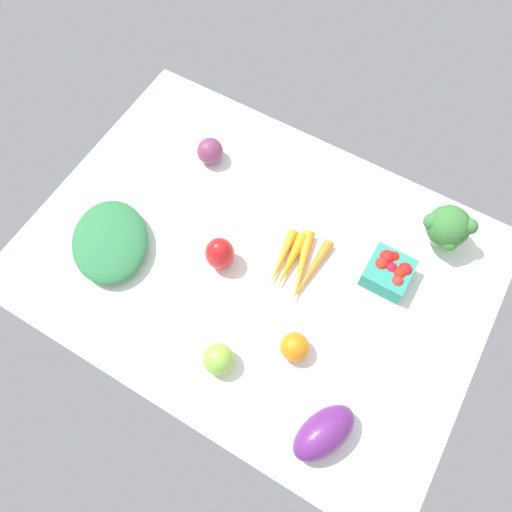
{
  "coord_description": "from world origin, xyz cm",
  "views": [
    {
      "loc": [
        -24.22,
        41.38,
        104.91
      ],
      "look_at": [
        0.0,
        0.0,
        4.0
      ],
      "focal_mm": 34.77,
      "sensor_mm": 36.0,
      "label": 1
    }
  ],
  "objects_px": {
    "bell_pepper_red": "(220,253)",
    "eggplant": "(324,433)",
    "heirloom_tomato_green": "(218,359)",
    "heirloom_tomato_orange": "(295,347)",
    "red_onion_near_basket": "(210,151)",
    "berry_basket": "(389,271)",
    "carrot_bunch": "(297,265)",
    "broccoli_head": "(448,227)",
    "leafy_greens_clump": "(110,241)"
  },
  "relations": [
    {
      "from": "bell_pepper_red",
      "to": "heirloom_tomato_green",
      "type": "xyz_separation_m",
      "value": [
        -0.12,
        0.2,
        -0.01
      ]
    },
    {
      "from": "berry_basket",
      "to": "bell_pepper_red",
      "type": "bearing_deg",
      "value": 24.66
    },
    {
      "from": "berry_basket",
      "to": "carrot_bunch",
      "type": "xyz_separation_m",
      "value": [
        0.19,
        0.08,
        -0.02
      ]
    },
    {
      "from": "bell_pepper_red",
      "to": "berry_basket",
      "type": "bearing_deg",
      "value": -155.34
    },
    {
      "from": "heirloom_tomato_green",
      "to": "carrot_bunch",
      "type": "xyz_separation_m",
      "value": [
        -0.04,
        -0.27,
        -0.02
      ]
    },
    {
      "from": "bell_pepper_red",
      "to": "eggplant",
      "type": "relative_size",
      "value": 0.64
    },
    {
      "from": "broccoli_head",
      "to": "leafy_greens_clump",
      "type": "bearing_deg",
      "value": 31.44
    },
    {
      "from": "red_onion_near_basket",
      "to": "heirloom_tomato_green",
      "type": "xyz_separation_m",
      "value": [
        -0.29,
        0.43,
        0.0
      ]
    },
    {
      "from": "berry_basket",
      "to": "bell_pepper_red",
      "type": "xyz_separation_m",
      "value": [
        0.34,
        0.16,
        0.01
      ]
    },
    {
      "from": "leafy_greens_clump",
      "to": "heirloom_tomato_green",
      "type": "relative_size",
      "value": 3.25
    },
    {
      "from": "red_onion_near_basket",
      "to": "carrot_bunch",
      "type": "relative_size",
      "value": 0.36
    },
    {
      "from": "eggplant",
      "to": "carrot_bunch",
      "type": "distance_m",
      "value": 0.36
    },
    {
      "from": "eggplant",
      "to": "leafy_greens_clump",
      "type": "bearing_deg",
      "value": -79.15
    },
    {
      "from": "bell_pepper_red",
      "to": "heirloom_tomato_orange",
      "type": "xyz_separation_m",
      "value": [
        -0.24,
        0.1,
        -0.01
      ]
    },
    {
      "from": "heirloom_tomato_green",
      "to": "bell_pepper_red",
      "type": "bearing_deg",
      "value": -58.88
    },
    {
      "from": "leafy_greens_clump",
      "to": "heirloom_tomato_orange",
      "type": "xyz_separation_m",
      "value": [
        -0.48,
        0.0,
        0.0
      ]
    },
    {
      "from": "broccoli_head",
      "to": "eggplant",
      "type": "bearing_deg",
      "value": 85.7
    },
    {
      "from": "heirloom_tomato_green",
      "to": "leafy_greens_clump",
      "type": "bearing_deg",
      "value": -16.4
    },
    {
      "from": "heirloom_tomato_orange",
      "to": "red_onion_near_basket",
      "type": "bearing_deg",
      "value": -38.32
    },
    {
      "from": "carrot_bunch",
      "to": "red_onion_near_basket",
      "type": "bearing_deg",
      "value": -25.46
    },
    {
      "from": "berry_basket",
      "to": "leafy_greens_clump",
      "type": "height_order",
      "value": "berry_basket"
    },
    {
      "from": "berry_basket",
      "to": "heirloom_tomato_orange",
      "type": "relative_size",
      "value": 1.54
    },
    {
      "from": "heirloom_tomato_green",
      "to": "heirloom_tomato_orange",
      "type": "xyz_separation_m",
      "value": [
        -0.12,
        -0.1,
        -0.0
      ]
    },
    {
      "from": "berry_basket",
      "to": "bell_pepper_red",
      "type": "distance_m",
      "value": 0.38
    },
    {
      "from": "eggplant",
      "to": "heirloom_tomato_orange",
      "type": "distance_m",
      "value": 0.18
    },
    {
      "from": "berry_basket",
      "to": "carrot_bunch",
      "type": "distance_m",
      "value": 0.2
    },
    {
      "from": "berry_basket",
      "to": "broccoli_head",
      "type": "relative_size",
      "value": 0.8
    },
    {
      "from": "bell_pepper_red",
      "to": "carrot_bunch",
      "type": "height_order",
      "value": "bell_pepper_red"
    },
    {
      "from": "heirloom_tomato_orange",
      "to": "broccoli_head",
      "type": "xyz_separation_m",
      "value": [
        -0.17,
        -0.4,
        0.04
      ]
    },
    {
      "from": "leafy_greens_clump",
      "to": "carrot_bunch",
      "type": "bearing_deg",
      "value": -156.86
    },
    {
      "from": "leafy_greens_clump",
      "to": "bell_pepper_red",
      "type": "bearing_deg",
      "value": -158.46
    },
    {
      "from": "carrot_bunch",
      "to": "bell_pepper_red",
      "type": "bearing_deg",
      "value": 25.52
    },
    {
      "from": "heirloom_tomato_green",
      "to": "heirloom_tomato_orange",
      "type": "distance_m",
      "value": 0.16
    },
    {
      "from": "red_onion_near_basket",
      "to": "carrot_bunch",
      "type": "xyz_separation_m",
      "value": [
        -0.33,
        0.16,
        -0.02
      ]
    },
    {
      "from": "berry_basket",
      "to": "broccoli_head",
      "type": "height_order",
      "value": "broccoli_head"
    },
    {
      "from": "bell_pepper_red",
      "to": "carrot_bunch",
      "type": "bearing_deg",
      "value": -154.48
    },
    {
      "from": "carrot_bunch",
      "to": "eggplant",
      "type": "bearing_deg",
      "value": 126.24
    },
    {
      "from": "bell_pepper_red",
      "to": "broccoli_head",
      "type": "bearing_deg",
      "value": -143.61
    },
    {
      "from": "berry_basket",
      "to": "heirloom_tomato_orange",
      "type": "bearing_deg",
      "value": 68.71
    },
    {
      "from": "heirloom_tomato_green",
      "to": "carrot_bunch",
      "type": "bearing_deg",
      "value": -97.41
    },
    {
      "from": "red_onion_near_basket",
      "to": "bell_pepper_red",
      "type": "distance_m",
      "value": 0.29
    },
    {
      "from": "bell_pepper_red",
      "to": "leafy_greens_clump",
      "type": "distance_m",
      "value": 0.26
    },
    {
      "from": "berry_basket",
      "to": "eggplant",
      "type": "distance_m",
      "value": 0.38
    },
    {
      "from": "leafy_greens_clump",
      "to": "carrot_bunch",
      "type": "distance_m",
      "value": 0.43
    },
    {
      "from": "bell_pepper_red",
      "to": "eggplant",
      "type": "xyz_separation_m",
      "value": [
        -0.37,
        0.22,
        -0.01
      ]
    },
    {
      "from": "eggplant",
      "to": "heirloom_tomato_orange",
      "type": "bearing_deg",
      "value": -110.84
    },
    {
      "from": "carrot_bunch",
      "to": "broccoli_head",
      "type": "xyz_separation_m",
      "value": [
        -0.25,
        -0.23,
        0.06
      ]
    },
    {
      "from": "red_onion_near_basket",
      "to": "bell_pepper_red",
      "type": "relative_size",
      "value": 0.74
    },
    {
      "from": "berry_basket",
      "to": "red_onion_near_basket",
      "type": "distance_m",
      "value": 0.52
    },
    {
      "from": "bell_pepper_red",
      "to": "heirloom_tomato_orange",
      "type": "distance_m",
      "value": 0.26
    }
  ]
}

